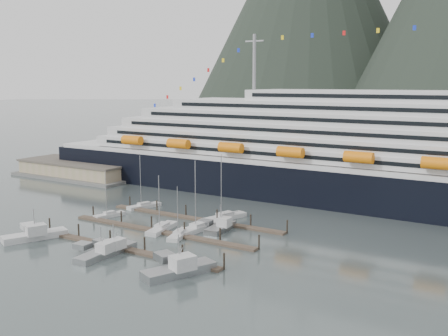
{
  "coord_description": "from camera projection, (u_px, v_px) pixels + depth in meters",
  "views": [
    {
      "loc": [
        65.02,
        -83.38,
        32.41
      ],
      "look_at": [
        -0.11,
        22.0,
        12.05
      ],
      "focal_mm": 42.0,
      "sensor_mm": 36.0,
      "label": 1
    }
  ],
  "objects": [
    {
      "name": "trawler_d",
      "position": [
        179.0,
        269.0,
        89.23
      ],
      "size": [
        11.25,
        13.56,
        7.83
      ],
      "rotation": [
        0.0,
        0.0,
        1.16
      ],
      "color": "gray",
      "rests_on": "ground"
    },
    {
      "name": "dock_near",
      "position": [
        118.0,
        247.0,
        103.14
      ],
      "size": [
        48.18,
        2.28,
        3.2
      ],
      "color": "#46382D",
      "rests_on": "ground"
    },
    {
      "name": "ground",
      "position": [
        169.0,
        240.0,
        108.98
      ],
      "size": [
        1600.0,
        1600.0,
        0.0
      ],
      "primitive_type": "plane",
      "color": "#475353",
      "rests_on": "ground"
    },
    {
      "name": "sailboat_b",
      "position": [
        162.0,
        229.0,
        115.54
      ],
      "size": [
        4.59,
        10.77,
        13.03
      ],
      "rotation": [
        0.0,
        0.0,
        1.76
      ],
      "color": "#B6B6B6",
      "rests_on": "ground"
    },
    {
      "name": "trawler_c",
      "position": [
        101.0,
        252.0,
        98.6
      ],
      "size": [
        8.76,
        12.39,
        6.18
      ],
      "rotation": [
        0.0,
        0.0,
        1.65
      ],
      "color": "gray",
      "rests_on": "ground"
    },
    {
      "name": "sailboat_c",
      "position": [
        179.0,
        235.0,
        110.99
      ],
      "size": [
        4.76,
        9.17,
        11.46
      ],
      "rotation": [
        0.0,
        0.0,
        1.85
      ],
      "color": "#B6B6B6",
      "rests_on": "ground"
    },
    {
      "name": "sailboat_d",
      "position": [
        199.0,
        228.0,
        116.03
      ],
      "size": [
        4.07,
        12.65,
        16.3
      ],
      "rotation": [
        0.0,
        0.0,
        1.48
      ],
      "color": "#B6B6B6",
      "rests_on": "ground"
    },
    {
      "name": "dock_mid",
      "position": [
        160.0,
        231.0,
        114.05
      ],
      "size": [
        48.18,
        2.28,
        3.2
      ],
      "color": "#46382D",
      "rests_on": "ground"
    },
    {
      "name": "trawler_a",
      "position": [
        35.0,
        235.0,
        109.43
      ],
      "size": [
        10.93,
        13.3,
        7.13
      ],
      "rotation": [
        0.0,
        0.0,
        1.15
      ],
      "color": "#B6B6B6",
      "rests_on": "ground"
    },
    {
      "name": "sailboat_a",
      "position": [
        110.0,
        215.0,
        127.37
      ],
      "size": [
        4.32,
        8.12,
        11.64
      ],
      "rotation": [
        0.0,
        0.0,
        1.29
      ],
      "color": "#B6B6B6",
      "rests_on": "ground"
    },
    {
      "name": "warehouse",
      "position": [
        78.0,
        170.0,
        181.22
      ],
      "size": [
        46.0,
        20.0,
        5.8
      ],
      "color": "#595956",
      "rests_on": "ground"
    },
    {
      "name": "cruise_ship",
      "position": [
        387.0,
        161.0,
        137.57
      ],
      "size": [
        210.0,
        30.4,
        50.3
      ],
      "color": "black",
      "rests_on": "ground"
    },
    {
      "name": "sailboat_e",
      "position": [
        144.0,
        206.0,
        136.55
      ],
      "size": [
        5.08,
        9.54,
        14.32
      ],
      "rotation": [
        0.0,
        0.0,
        1.27
      ],
      "color": "#B6B6B6",
      "rests_on": "ground"
    },
    {
      "name": "trawler_e",
      "position": [
        220.0,
        227.0,
        115.55
      ],
      "size": [
        7.78,
        10.2,
        6.41
      ],
      "rotation": [
        0.0,
        0.0,
        1.67
      ],
      "color": "gray",
      "rests_on": "ground"
    },
    {
      "name": "sailboat_g",
      "position": [
        225.0,
        218.0,
        124.97
      ],
      "size": [
        6.2,
        12.04,
        16.37
      ],
      "rotation": [
        0.0,
        0.0,
        1.27
      ],
      "color": "#B6B6B6",
      "rests_on": "ground"
    },
    {
      "name": "trawler_b",
      "position": [
        113.0,
        248.0,
        100.66
      ],
      "size": [
        7.38,
        9.68,
        6.11
      ],
      "rotation": [
        0.0,
        0.0,
        1.5
      ],
      "color": "gray",
      "rests_on": "ground"
    },
    {
      "name": "dock_far",
      "position": [
        194.0,
        218.0,
        124.96
      ],
      "size": [
        48.18,
        2.28,
        3.2
      ],
      "color": "#46382D",
      "rests_on": "ground"
    }
  ]
}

